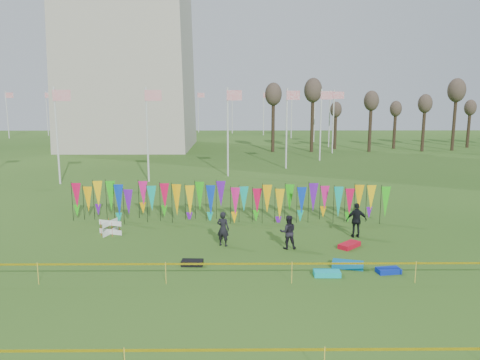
{
  "coord_description": "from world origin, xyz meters",
  "views": [
    {
      "loc": [
        0.75,
        -18.58,
        7.32
      ],
      "look_at": [
        0.95,
        6.0,
        2.85
      ],
      "focal_mm": 35.0,
      "sensor_mm": 36.0,
      "label": 1
    }
  ],
  "objects_px": {
    "kite_bag_black": "(192,263)",
    "kite_bag_teal": "(348,265)",
    "kite_bag_turquoise": "(327,273)",
    "kite_bag_red": "(349,245)",
    "person_left": "(223,229)",
    "box_kite": "(110,227)",
    "person_mid": "(288,232)",
    "person_right": "(357,220)",
    "kite_bag_blue": "(388,271)"
  },
  "relations": [
    {
      "from": "kite_bag_red",
      "to": "person_left",
      "type": "bearing_deg",
      "value": 177.26
    },
    {
      "from": "person_right",
      "to": "kite_bag_blue",
      "type": "height_order",
      "value": "person_right"
    },
    {
      "from": "box_kite",
      "to": "kite_bag_teal",
      "type": "xyz_separation_m",
      "value": [
        11.52,
        -4.94,
        -0.26
      ]
    },
    {
      "from": "kite_bag_black",
      "to": "person_left",
      "type": "bearing_deg",
      "value": 64.39
    },
    {
      "from": "kite_bag_turquoise",
      "to": "kite_bag_black",
      "type": "xyz_separation_m",
      "value": [
        -5.65,
        1.28,
        0.0
      ]
    },
    {
      "from": "kite_bag_blue",
      "to": "box_kite",
      "type": "bearing_deg",
      "value": 156.86
    },
    {
      "from": "box_kite",
      "to": "person_right",
      "type": "distance_m",
      "value": 12.99
    },
    {
      "from": "box_kite",
      "to": "kite_bag_red",
      "type": "xyz_separation_m",
      "value": [
        12.23,
        -2.24,
        -0.28
      ]
    },
    {
      "from": "box_kite",
      "to": "person_mid",
      "type": "bearing_deg",
      "value": -14.62
    },
    {
      "from": "person_right",
      "to": "kite_bag_red",
      "type": "height_order",
      "value": "person_right"
    },
    {
      "from": "person_right",
      "to": "kite_bag_teal",
      "type": "bearing_deg",
      "value": 72.77
    },
    {
      "from": "kite_bag_red",
      "to": "kite_bag_teal",
      "type": "bearing_deg",
      "value": -104.8
    },
    {
      "from": "kite_bag_turquoise",
      "to": "kite_bag_blue",
      "type": "distance_m",
      "value": 2.65
    },
    {
      "from": "kite_bag_blue",
      "to": "person_right",
      "type": "bearing_deg",
      "value": 91.13
    },
    {
      "from": "person_left",
      "to": "person_right",
      "type": "distance_m",
      "value": 7.04
    },
    {
      "from": "person_right",
      "to": "kite_bag_black",
      "type": "xyz_separation_m",
      "value": [
        -8.19,
        -4.01,
        -0.8
      ]
    },
    {
      "from": "kite_bag_red",
      "to": "kite_bag_black",
      "type": "bearing_deg",
      "value": -162.38
    },
    {
      "from": "kite_bag_red",
      "to": "kite_bag_turquoise",
      "type": "bearing_deg",
      "value": -116.24
    },
    {
      "from": "person_left",
      "to": "kite_bag_turquoise",
      "type": "height_order",
      "value": "person_left"
    },
    {
      "from": "box_kite",
      "to": "kite_bag_turquoise",
      "type": "xyz_separation_m",
      "value": [
        10.43,
        -5.88,
        -0.28
      ]
    },
    {
      "from": "person_mid",
      "to": "person_right",
      "type": "height_order",
      "value": "person_right"
    },
    {
      "from": "kite_bag_black",
      "to": "kite_bag_teal",
      "type": "bearing_deg",
      "value": -2.81
    },
    {
      "from": "person_left",
      "to": "person_mid",
      "type": "xyz_separation_m",
      "value": [
        3.14,
        -0.46,
        -0.04
      ]
    },
    {
      "from": "kite_bag_blue",
      "to": "kite_bag_teal",
      "type": "xyz_separation_m",
      "value": [
        -1.55,
        0.65,
        0.02
      ]
    },
    {
      "from": "person_left",
      "to": "person_right",
      "type": "relative_size",
      "value": 0.95
    },
    {
      "from": "kite_bag_black",
      "to": "person_mid",
      "type": "bearing_deg",
      "value": 26.5
    },
    {
      "from": "person_left",
      "to": "kite_bag_red",
      "type": "height_order",
      "value": "person_left"
    },
    {
      "from": "person_left",
      "to": "person_mid",
      "type": "relative_size",
      "value": 1.04
    },
    {
      "from": "person_left",
      "to": "kite_bag_red",
      "type": "bearing_deg",
      "value": -160.93
    },
    {
      "from": "person_right",
      "to": "kite_bag_teal",
      "type": "relative_size",
      "value": 1.39
    },
    {
      "from": "kite_bag_turquoise",
      "to": "kite_bag_red",
      "type": "bearing_deg",
      "value": 63.76
    },
    {
      "from": "person_right",
      "to": "kite_bag_black",
      "type": "relative_size",
      "value": 1.95
    },
    {
      "from": "kite_bag_blue",
      "to": "kite_bag_black",
      "type": "bearing_deg",
      "value": 173.27
    },
    {
      "from": "kite_bag_blue",
      "to": "kite_bag_teal",
      "type": "relative_size",
      "value": 0.74
    },
    {
      "from": "person_mid",
      "to": "kite_bag_blue",
      "type": "relative_size",
      "value": 1.71
    },
    {
      "from": "person_mid",
      "to": "kite_bag_turquoise",
      "type": "xyz_separation_m",
      "value": [
        1.23,
        -3.48,
        -0.72
      ]
    },
    {
      "from": "person_left",
      "to": "kite_bag_black",
      "type": "relative_size",
      "value": 1.85
    },
    {
      "from": "person_left",
      "to": "kite_bag_teal",
      "type": "xyz_separation_m",
      "value": [
        5.46,
        -2.99,
        -0.74
      ]
    },
    {
      "from": "person_left",
      "to": "kite_bag_blue",
      "type": "distance_m",
      "value": 7.94
    },
    {
      "from": "person_left",
      "to": "person_mid",
      "type": "distance_m",
      "value": 3.18
    },
    {
      "from": "kite_bag_turquoise",
      "to": "kite_bag_red",
      "type": "xyz_separation_m",
      "value": [
        1.79,
        3.64,
        0.0
      ]
    },
    {
      "from": "kite_bag_blue",
      "to": "kite_bag_black",
      "type": "xyz_separation_m",
      "value": [
        -8.29,
        0.98,
        0.01
      ]
    },
    {
      "from": "box_kite",
      "to": "person_left",
      "type": "height_order",
      "value": "person_left"
    },
    {
      "from": "person_mid",
      "to": "kite_bag_turquoise",
      "type": "relative_size",
      "value": 1.53
    },
    {
      "from": "person_mid",
      "to": "kite_bag_black",
      "type": "distance_m",
      "value": 4.99
    },
    {
      "from": "box_kite",
      "to": "kite_bag_black",
      "type": "relative_size",
      "value": 0.83
    },
    {
      "from": "person_right",
      "to": "kite_bag_blue",
      "type": "xyz_separation_m",
      "value": [
        0.1,
        -4.99,
        -0.81
      ]
    },
    {
      "from": "person_mid",
      "to": "kite_bag_turquoise",
      "type": "distance_m",
      "value": 3.76
    },
    {
      "from": "person_right",
      "to": "kite_bag_red",
      "type": "xyz_separation_m",
      "value": [
        -0.74,
        -1.65,
        -0.8
      ]
    },
    {
      "from": "kite_bag_blue",
      "to": "person_mid",
      "type": "bearing_deg",
      "value": 140.53
    }
  ]
}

